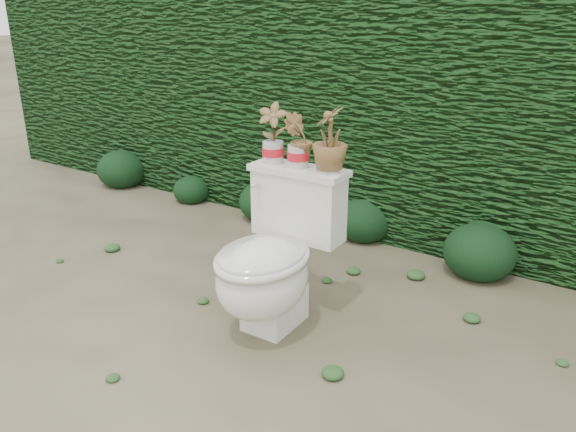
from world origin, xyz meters
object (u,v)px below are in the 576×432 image
Objects in this scene: potted_plant_left at (273,135)px; potted_plant_center at (298,142)px; potted_plant_right at (330,141)px; toilet at (272,262)px.

potted_plant_left is 0.15m from potted_plant_center.
potted_plant_right reaches higher than potted_plant_left.
potted_plant_right is at bearing 54.47° from toilet.
potted_plant_right is (0.17, 0.24, 0.57)m from toilet.
potted_plant_right is (0.32, 0.01, 0.01)m from potted_plant_left.
toilet is 3.09× the size of potted_plant_center.
potted_plant_left is 0.32m from potted_plant_right.
potted_plant_right reaches higher than toilet.
potted_plant_left reaches higher than potted_plant_center.
potted_plant_left is (-0.16, 0.24, 0.56)m from toilet.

